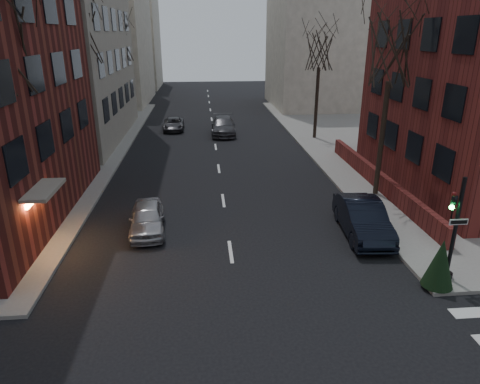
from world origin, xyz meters
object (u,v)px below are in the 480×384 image
Objects in this scene: tree_right_b at (320,49)px; car_lane_far at (174,124)px; traffic_signal at (452,235)px; tree_left_c at (119,41)px; streetlamp_far at (131,80)px; sandwich_board at (370,205)px; evergreen_shrub at (440,263)px; parked_sedan at (363,218)px; car_lane_silver at (147,218)px; streetlamp_near at (82,115)px; car_lane_gray at (223,126)px; tree_right_a at (392,50)px; tree_left_b at (79,31)px.

tree_right_b is 15.20m from car_lane_far.
traffic_signal is 35.76m from tree_left_c.
tree_right_b reaches higher than traffic_signal.
sandwich_board is at bearing -60.06° from streetlamp_far.
sandwich_board is 6.60m from evergreen_shrub.
streetlamp_far is (-17.00, 10.00, -3.35)m from tree_right_b.
tree_left_c is at bearing -106.70° from streetlamp_far.
parked_sedan is 4.79m from evergreen_shrub.
streetlamp_far is at bearing 129.90° from car_lane_far.
car_lane_silver is at bearing -78.89° from tree_left_c.
parked_sedan is at bearing -31.59° from streetlamp_near.
streetlamp_near is 1.17× the size of car_lane_gray.
car_lane_silver is at bearing -164.00° from tree_right_a.
tree_left_b is 10.58× the size of sandwich_board.
tree_left_b is 14.03m from tree_left_c.
sandwich_board is (-0.64, 6.09, -1.25)m from traffic_signal.
streetlamp_far is at bearing 116.06° from traffic_signal.
tree_left_b reaches higher than streetlamp_near.
streetlamp_far is 31.27m from sandwich_board.
tree_right_b is 1.85× the size of parked_sedan.
tree_left_c is 1.81× the size of car_lane_gray.
tree_left_b is 21.13m from sandwich_board.
tree_left_b is 15.10m from car_lane_silver.
tree_right_a is at bearing -62.42° from car_lane_gray.
streetlamp_far is (0.60, 16.00, -4.68)m from tree_left_b.
car_lane_far is (-4.68, 2.22, -0.20)m from car_lane_gray.
car_lane_silver is (4.43, -7.60, -3.57)m from streetlamp_near.
car_lane_far is (-9.99, 23.68, -0.24)m from parked_sedan.
evergreen_shrub is (16.15, -31.50, -6.95)m from tree_left_c.
traffic_signal is 26.59m from car_lane_gray.
traffic_signal is 0.44× the size of tree_right_b.
tree_left_b is 19.35m from tree_right_a.
car_lane_gray is (-5.31, 21.47, -0.04)m from parked_sedan.
tree_left_c is at bearing 117.14° from evergreen_shrub.
traffic_signal is 23.71m from tree_right_b.
car_lane_far is (-11.73, 27.83, -1.33)m from traffic_signal.
sandwich_board is at bearing 64.42° from parked_sedan.
tree_right_a is 14.01m from tree_right_b.
tree_left_c is at bearing 128.66° from tree_right_a.
car_lane_far is (5.01, 10.83, -8.34)m from tree_left_b.
tree_right_a is (17.60, -22.00, 0.00)m from tree_left_c.
tree_right_b is at bearing -21.53° from car_lane_far.
tree_left_b is (-16.74, 17.01, 7.00)m from traffic_signal.
car_lane_silver is at bearing 155.23° from traffic_signal.
parked_sedan is (-1.74, 4.15, -1.09)m from traffic_signal.
traffic_signal is at bearing -62.83° from sandwich_board.
streetlamp_near is at bearing -107.12° from car_lane_far.
streetlamp_far is at bearing 114.89° from evergreen_shrub.
car_lane_far is at bearing 111.46° from evergreen_shrub.
tree_left_c is 5.25× the size of evergreen_shrub.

